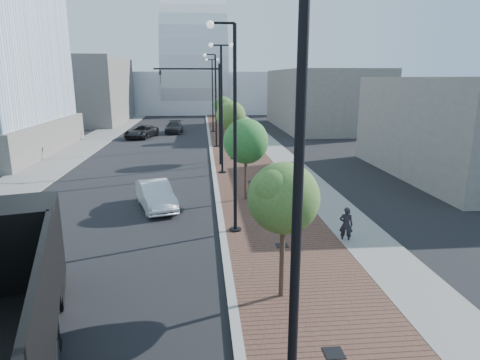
{
  "coord_description": "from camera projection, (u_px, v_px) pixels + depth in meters",
  "views": [
    {
      "loc": [
        -0.83,
        -7.95,
        6.96
      ],
      "look_at": [
        1.0,
        12.0,
        2.0
      ],
      "focal_mm": 31.07,
      "sensor_mm": 36.0,
      "label": 1
    }
  ],
  "objects": [
    {
      "name": "tree_0",
      "position": [
        285.0,
        198.0,
        12.65
      ],
      "size": [
        2.28,
        2.22,
        4.5
      ],
      "color": "#382619",
      "rests_on": "ground"
    },
    {
      "name": "tree_1",
      "position": [
        247.0,
        141.0,
        23.26
      ],
      "size": [
        2.56,
        2.54,
        4.75
      ],
      "color": "#382619",
      "rests_on": "ground"
    },
    {
      "name": "dark_car_far",
      "position": [
        174.0,
        127.0,
        53.4
      ],
      "size": [
        2.24,
        5.09,
        1.45
      ],
      "primitive_type": "imported",
      "rotation": [
        0.0,
        0.0,
        -0.04
      ],
      "color": "black",
      "rests_on": "ground"
    },
    {
      "name": "utility_cover_0",
      "position": [
        334.0,
        353.0,
        10.57
      ],
      "size": [
        0.5,
        0.5,
        0.02
      ],
      "primitive_type": "cube",
      "color": "black",
      "rests_on": "sidewalk"
    },
    {
      "name": "concrete_strip",
      "position": [
        262.0,
        138.0,
        48.62
      ],
      "size": [
        2.4,
        140.0,
        0.13
      ],
      "primitive_type": "cube",
      "color": "slate",
      "rests_on": "ground"
    },
    {
      "name": "tree_2",
      "position": [
        231.0,
        116.0,
        34.78
      ],
      "size": [
        2.51,
        2.49,
        5.08
      ],
      "color": "#382619",
      "rests_on": "ground"
    },
    {
      "name": "sidewalk",
      "position": [
        239.0,
        138.0,
        48.39
      ],
      "size": [
        7.0,
        140.0,
        0.12
      ],
      "primitive_type": "cube",
      "color": "#4C2D23",
      "rests_on": "ground"
    },
    {
      "name": "traffic_mast",
      "position": [
        208.0,
        104.0,
        32.37
      ],
      "size": [
        5.09,
        0.2,
        8.0
      ],
      "color": "black",
      "rests_on": "ground"
    },
    {
      "name": "convention_center",
      "position": [
        196.0,
        82.0,
        89.97
      ],
      "size": [
        50.0,
        30.0,
        50.0
      ],
      "color": "#B2B6BD",
      "rests_on": "ground"
    },
    {
      "name": "pedestrian",
      "position": [
        346.0,
        225.0,
        17.84
      ],
      "size": [
        0.67,
        0.55,
        1.59
      ],
      "primitive_type": "imported",
      "rotation": [
        0.0,
        0.0,
        2.82
      ],
      "color": "black",
      "rests_on": "ground"
    },
    {
      "name": "west_sidewalk",
      "position": [
        94.0,
        140.0,
        46.93
      ],
      "size": [
        4.0,
        140.0,
        0.12
      ],
      "primitive_type": "cube",
      "color": "slate",
      "rests_on": "ground"
    },
    {
      "name": "commercial_block_e",
      "position": [
        467.0,
        127.0,
        29.51
      ],
      "size": [
        10.0,
        16.0,
        7.0
      ],
      "primitive_type": "cube",
      "color": "#67635D",
      "rests_on": "ground"
    },
    {
      "name": "curb",
      "position": [
        209.0,
        139.0,
        48.07
      ],
      "size": [
        0.3,
        140.0,
        0.14
      ],
      "primitive_type": "cube",
      "color": "gray",
      "rests_on": "ground"
    },
    {
      "name": "utility_cover_2",
      "position": [
        251.0,
        182.0,
        27.97
      ],
      "size": [
        0.5,
        0.5,
        0.02
      ],
      "primitive_type": "cube",
      "color": "black",
      "rests_on": "sidewalk"
    },
    {
      "name": "dark_car_mid",
      "position": [
        141.0,
        132.0,
        48.93
      ],
      "size": [
        3.9,
        5.85,
        1.49
      ],
      "primitive_type": "imported",
      "rotation": [
        0.0,
        0.0,
        -0.29
      ],
      "color": "black",
      "rests_on": "ground"
    },
    {
      "name": "streetlight_3",
      "position": [
        215.0,
        104.0,
        41.29
      ],
      "size": [
        1.44,
        0.56,
        9.21
      ],
      "color": "black",
      "rests_on": "ground"
    },
    {
      "name": "streetlight_4",
      "position": [
        213.0,
        95.0,
        52.79
      ],
      "size": [
        1.72,
        0.56,
        9.28
      ],
      "color": "black",
      "rests_on": "ground"
    },
    {
      "name": "tree_3",
      "position": [
        224.0,
        106.0,
        46.38
      ],
      "size": [
        2.22,
        2.15,
        4.9
      ],
      "color": "#382619",
      "rests_on": "ground"
    },
    {
      "name": "streetlight_0",
      "position": [
        297.0,
        220.0,
        6.39
      ],
      "size": [
        1.72,
        0.56,
        9.28
      ],
      "color": "black",
      "rests_on": "ground"
    },
    {
      "name": "commercial_block_nw",
      "position": [
        77.0,
        90.0,
        64.45
      ],
      "size": [
        14.0,
        20.0,
        10.0
      ],
      "primitive_type": "cube",
      "color": "#625E58",
      "rests_on": "ground"
    },
    {
      "name": "streetlight_2",
      "position": [
        222.0,
        108.0,
        29.59
      ],
      "size": [
        1.72,
        0.56,
        9.28
      ],
      "color": "black",
      "rests_on": "ground"
    },
    {
      "name": "commercial_block_ne",
      "position": [
        322.0,
        99.0,
        58.21
      ],
      "size": [
        12.0,
        22.0,
        8.0
      ],
      "primitive_type": "cube",
      "color": "#635F59",
      "rests_on": "ground"
    },
    {
      "name": "utility_cover_1",
      "position": [
        282.0,
        245.0,
        17.34
      ],
      "size": [
        0.5,
        0.5,
        0.02
      ],
      "primitive_type": "cube",
      "color": "black",
      "rests_on": "sidewalk"
    },
    {
      "name": "streetlight_1",
      "position": [
        232.0,
        139.0,
        18.09
      ],
      "size": [
        1.44,
        0.56,
        9.21
      ],
      "color": "black",
      "rests_on": "ground"
    },
    {
      "name": "white_sedan",
      "position": [
        156.0,
        195.0,
        22.58
      ],
      "size": [
        2.78,
        4.7,
        1.46
      ],
      "primitive_type": "imported",
      "rotation": [
        0.0,
        0.0,
        0.3
      ],
      "color": "silver",
      "rests_on": "ground"
    }
  ]
}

